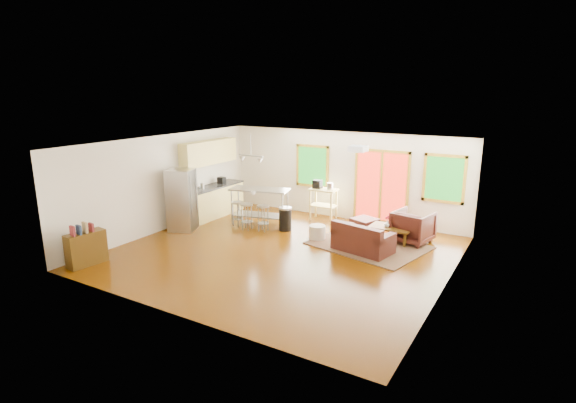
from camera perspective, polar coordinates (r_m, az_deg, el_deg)
The scene contains 28 objects.
floor at distance 10.76m, azimuth -0.82°, elevation -6.60°, with size 7.50×7.00×0.02m, color #3D1D00.
ceiling at distance 10.13m, azimuth -0.87°, elevation 7.39°, with size 7.50×7.00×0.02m, color white.
back_wall at distance 13.42m, azimuth 6.99°, elevation 3.32°, with size 7.50×0.02×2.60m, color silver.
left_wall at distance 12.69m, azimuth -15.52°, elevation 2.27°, with size 0.02×7.00×2.60m, color silver.
right_wall at distance 9.06m, azimuth 19.93°, elevation -2.76°, with size 0.02×7.00×2.60m, color silver.
front_wall at distance 7.71m, azimuth -14.60°, elevation -5.28°, with size 7.50×0.02×2.60m, color silver.
window_left at distance 13.76m, azimuth 3.11°, elevation 4.52°, with size 1.10×0.05×1.30m.
french_doors at distance 12.99m, azimuth 11.73°, elevation 1.86°, with size 1.60×0.05×2.10m.
window_right at distance 12.48m, azimuth 19.21°, elevation 2.74°, with size 1.10×0.05×1.30m.
rug at distance 11.40m, azimuth 10.20°, elevation -5.49°, with size 2.61×2.01×0.03m, color #445535.
loveseat at distance 10.87m, azimuth 9.39°, elevation -4.92°, with size 1.49×1.03×0.72m.
coffee_table at distance 11.66m, azimuth 12.95°, elevation -3.41°, with size 1.04×0.63×0.41m.
armchair at distance 11.76m, azimuth 15.57°, elevation -2.92°, with size 0.88×0.83×0.91m, color #331410.
ottoman at distance 12.34m, azimuth 9.67°, elevation -3.02°, with size 0.59×0.59×0.40m, color #331410.
pouf at distance 11.66m, azimuth 3.73°, elevation -3.93°, with size 0.42×0.42×0.37m, color beige.
vase at distance 11.61m, azimuth 12.53°, elevation -2.68°, with size 0.19×0.20×0.30m.
cabinets at distance 13.79m, azimuth -9.57°, elevation 1.94°, with size 0.64×2.24×2.30m.
refrigerator at distance 12.59m, azimuth -13.30°, elevation 0.21°, with size 0.87×0.86×1.69m.
island at distance 12.79m, azimuth -3.63°, elevation 0.20°, with size 1.77×1.06×1.05m.
cup at distance 12.41m, azimuth -4.46°, elevation 1.14°, with size 0.13×0.10×0.13m, color white.
bar_stool_a at distance 12.74m, azimuth -6.42°, elevation -0.83°, with size 0.37×0.37×0.71m.
bar_stool_b at distance 12.38m, azimuth -5.27°, elevation -1.12°, with size 0.38×0.38×0.74m.
bar_stool_c at distance 12.23m, azimuth -3.18°, elevation -1.35°, with size 0.35×0.35×0.72m.
trash_can at distance 12.33m, azimuth -0.35°, elevation -2.19°, with size 0.44×0.44×0.65m.
kitchen_cart at distance 13.20m, azimuth 4.43°, elevation 1.06°, with size 0.80×0.53×1.19m.
bookshelf at distance 10.90m, azimuth -24.26°, elevation -5.39°, with size 0.42×0.87×0.99m.
ceiling_flush at distance 9.96m, azimuth 8.90°, elevation 6.65°, with size 0.35×0.35×0.12m, color white.
pendant_light at distance 12.50m, azimuth -4.73°, elevation 5.36°, with size 0.80×0.18×0.79m.
Camera 1 is at (5.24, -8.58, 3.81)m, focal length 28.00 mm.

